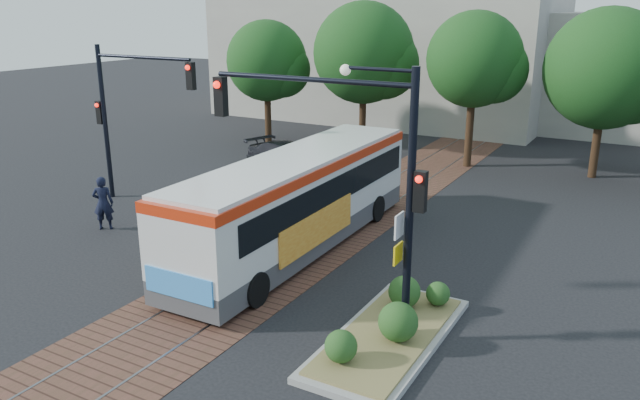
{
  "coord_description": "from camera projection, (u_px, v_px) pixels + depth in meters",
  "views": [
    {
      "loc": [
        9.7,
        -12.85,
        7.37
      ],
      "look_at": [
        0.58,
        3.26,
        1.6
      ],
      "focal_mm": 35.0,
      "sensor_mm": 36.0,
      "label": 1
    }
  ],
  "objects": [
    {
      "name": "ground",
      "position": [
        245.0,
        282.0,
        17.43
      ],
      "size": [
        120.0,
        120.0,
        0.0
      ],
      "primitive_type": "plane",
      "color": "black",
      "rests_on": "ground"
    },
    {
      "name": "trackbed",
      "position": [
        316.0,
        237.0,
        20.76
      ],
      "size": [
        3.6,
        40.0,
        0.02
      ],
      "color": "brown",
      "rests_on": "ground"
    },
    {
      "name": "tree_row",
      "position": [
        471.0,
        63.0,
        29.06
      ],
      "size": [
        26.4,
        5.6,
        7.67
      ],
      "color": "#382314",
      "rests_on": "ground"
    },
    {
      "name": "warehouses",
      "position": [
        498.0,
        63.0,
        40.43
      ],
      "size": [
        40.0,
        13.0,
        8.0
      ],
      "color": "#ADA899",
      "rests_on": "ground"
    },
    {
      "name": "city_bus",
      "position": [
        299.0,
        197.0,
        19.43
      ],
      "size": [
        2.59,
        11.31,
        3.01
      ],
      "rotation": [
        0.0,
        0.0,
        0.01
      ],
      "color": "#444446",
      "rests_on": "ground"
    },
    {
      "name": "traffic_island",
      "position": [
        391.0,
        326.0,
        14.32
      ],
      "size": [
        2.2,
        5.2,
        1.13
      ],
      "color": "gray",
      "rests_on": "ground"
    },
    {
      "name": "signal_pole_main",
      "position": [
        359.0,
        159.0,
        13.71
      ],
      "size": [
        5.49,
        0.46,
        6.0
      ],
      "color": "black",
      "rests_on": "ground"
    },
    {
      "name": "signal_pole_left",
      "position": [
        124.0,
        103.0,
        23.54
      ],
      "size": [
        4.99,
        0.34,
        6.0
      ],
      "color": "black",
      "rests_on": "ground"
    },
    {
      "name": "officer",
      "position": [
        103.0,
        203.0,
        21.29
      ],
      "size": [
        0.82,
        0.77,
        1.87
      ],
      "primitive_type": "imported",
      "rotation": [
        0.0,
        0.0,
        3.78
      ],
      "color": "black",
      "rests_on": "ground"
    },
    {
      "name": "parked_car",
      "position": [
        289.0,
        159.0,
        28.47
      ],
      "size": [
        5.24,
        3.45,
        1.41
      ],
      "primitive_type": "imported",
      "rotation": [
        0.0,
        0.0,
        1.24
      ],
      "color": "black",
      "rests_on": "ground"
    }
  ]
}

